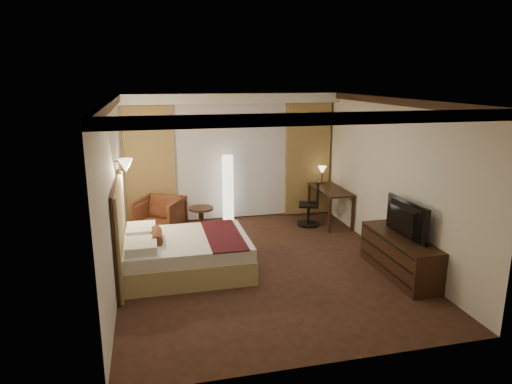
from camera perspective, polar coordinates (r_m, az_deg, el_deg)
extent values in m
cube|color=#301E13|center=(7.64, 0.71, -9.12)|extent=(4.50, 5.50, 0.01)
cube|color=white|center=(7.02, 0.78, 11.56)|extent=(4.50, 5.50, 0.01)
cube|color=silver|center=(9.84, -3.20, 4.41)|extent=(4.50, 0.02, 2.70)
cube|color=silver|center=(7.02, -17.37, -0.26)|extent=(0.02, 5.50, 2.70)
cube|color=silver|center=(8.05, 16.47, 1.62)|extent=(0.02, 5.50, 2.70)
cube|color=white|center=(9.46, -3.03, 11.64)|extent=(4.50, 0.50, 0.20)
cube|color=silver|center=(9.78, -3.11, 3.76)|extent=(2.48, 0.04, 2.45)
cube|color=tan|center=(9.57, -13.11, 3.17)|extent=(1.00, 0.14, 2.45)
cube|color=tan|center=(10.16, 6.45, 4.09)|extent=(1.00, 0.14, 2.45)
imported|color=#542619|center=(9.04, -11.95, -2.84)|extent=(1.08, 1.06, 0.84)
imported|color=black|center=(7.29, 17.66, -3.07)|extent=(0.64, 1.06, 0.14)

